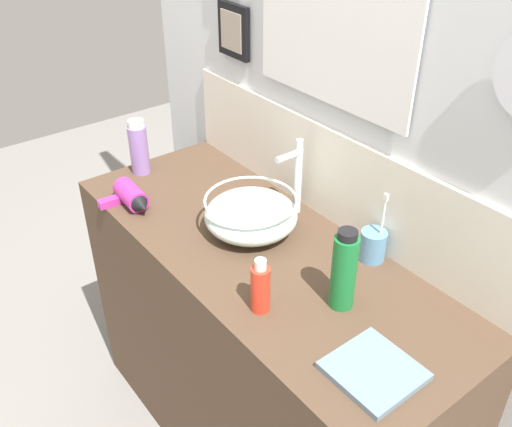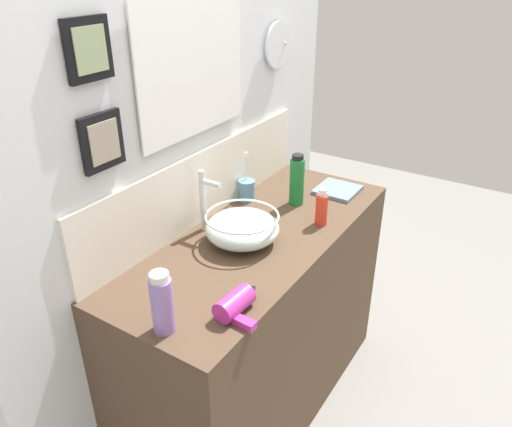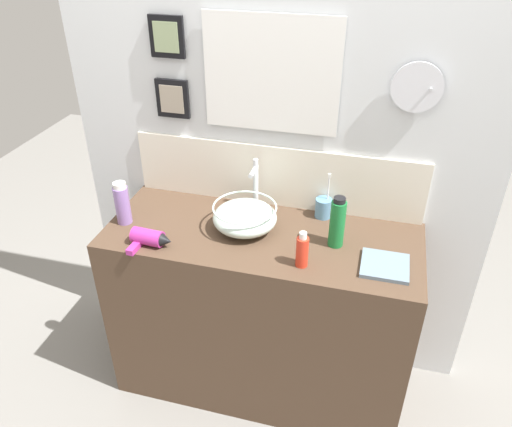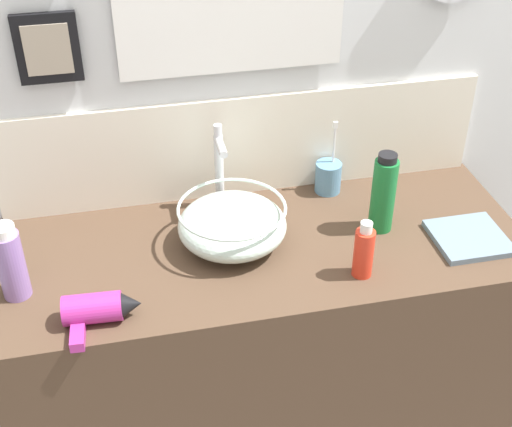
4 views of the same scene
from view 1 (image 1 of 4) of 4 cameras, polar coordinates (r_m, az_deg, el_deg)
vanity_counter at (r=1.90m, az=0.45°, el=-14.08°), size 1.32×0.52×0.88m
back_panel at (r=1.60m, az=8.88°, el=11.22°), size 1.87×0.10×2.50m
glass_bowl_sink at (r=1.64m, az=-0.51°, el=-0.09°), size 0.27×0.27×0.11m
faucet at (r=1.69m, az=4.02°, el=4.01°), size 0.02×0.10×0.24m
hair_drier at (r=1.81m, az=-12.35°, el=1.57°), size 0.17×0.13×0.07m
toothbrush_cup at (r=1.57m, az=11.62°, el=-3.09°), size 0.07×0.07×0.21m
lotion_bottle at (r=1.37m, az=0.44°, el=-7.42°), size 0.05×0.05×0.15m
spray_bottle at (r=1.37m, az=8.79°, el=-5.64°), size 0.06×0.06×0.22m
shampoo_bottle at (r=1.97m, az=-11.65°, el=6.46°), size 0.06×0.06×0.19m
hand_towel at (r=1.29m, az=11.69°, el=-15.16°), size 0.18×0.18×0.02m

